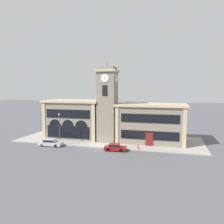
# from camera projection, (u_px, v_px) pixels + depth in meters

# --- Properties ---
(ground_plane) EXTENTS (300.00, 300.00, 0.00)m
(ground_plane) POSITION_uv_depth(u_px,v_px,m) (100.00, 148.00, 42.76)
(ground_plane) COLOR #56565B
(sidewalk_kerb) EXTENTS (40.56, 13.75, 0.15)m
(sidewalk_kerb) POSITION_uv_depth(u_px,v_px,m) (109.00, 140.00, 49.36)
(sidewalk_kerb) COLOR #A39E93
(sidewalk_kerb) RESTS_ON ground_plane
(clock_tower) EXTENTS (4.52, 4.52, 17.32)m
(clock_tower) POSITION_uv_depth(u_px,v_px,m) (107.00, 105.00, 47.16)
(clock_tower) COLOR gray
(clock_tower) RESTS_ON ground_plane
(town_hall_left_wing) EXTENTS (13.28, 8.87, 8.91)m
(town_hall_left_wing) POSITION_uv_depth(u_px,v_px,m) (76.00, 119.00, 51.76)
(town_hall_left_wing) COLOR gray
(town_hall_left_wing) RESTS_ON ground_plane
(town_hall_right_wing) EXTENTS (14.77, 8.87, 8.35)m
(town_hall_right_wing) POSITION_uv_depth(u_px,v_px,m) (151.00, 123.00, 47.31)
(town_hall_right_wing) COLOR gray
(town_hall_right_wing) RESTS_ON ground_plane
(parked_car_near) EXTENTS (4.88, 2.13, 1.42)m
(parked_car_near) POSITION_uv_depth(u_px,v_px,m) (50.00, 142.00, 44.18)
(parked_car_near) COLOR #B2B7C1
(parked_car_near) RESTS_ON ground_plane
(parked_car_mid) EXTENTS (4.14, 1.98, 1.34)m
(parked_car_mid) POSITION_uv_depth(u_px,v_px,m) (115.00, 147.00, 40.77)
(parked_car_mid) COLOR maroon
(parked_car_mid) RESTS_ON ground_plane
(street_lamp) EXTENTS (0.36, 0.36, 6.35)m
(street_lamp) POSITION_uv_depth(u_px,v_px,m) (59.00, 124.00, 44.90)
(street_lamp) COLOR #4C4C51
(street_lamp) RESTS_ON sidewalk_kerb
(bollard) EXTENTS (0.18, 0.18, 1.06)m
(bollard) POSITION_uv_depth(u_px,v_px,m) (115.00, 145.00, 42.19)
(bollard) COLOR black
(bollard) RESTS_ON sidewalk_kerb
(fire_hydrant) EXTENTS (0.22, 0.22, 0.87)m
(fire_hydrant) POSITION_uv_depth(u_px,v_px,m) (138.00, 147.00, 41.20)
(fire_hydrant) COLOR red
(fire_hydrant) RESTS_ON sidewalk_kerb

